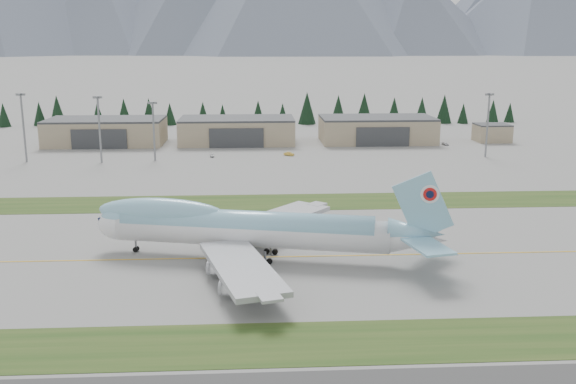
{
  "coord_description": "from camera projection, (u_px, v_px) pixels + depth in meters",
  "views": [
    {
      "loc": [
        -8.44,
        -122.14,
        42.09
      ],
      "look_at": [
        -0.37,
        22.9,
        8.0
      ],
      "focal_mm": 40.0,
      "sensor_mm": 36.0,
      "label": 1
    }
  ],
  "objects": [
    {
      "name": "boeing_747_freighter",
      "position": [
        247.0,
        228.0,
        126.64
      ],
      "size": [
        72.19,
        60.58,
        18.95
      ],
      "rotation": [
        0.0,
        0.0,
        -0.22
      ],
      "color": "white",
      "rests_on": "ground"
    },
    {
      "name": "control_shed",
      "position": [
        492.0,
        133.0,
        276.93
      ],
      "size": [
        14.0,
        12.0,
        7.6
      ],
      "color": "tan",
      "rests_on": "ground"
    },
    {
      "name": "hangar_right",
      "position": [
        377.0,
        129.0,
        275.71
      ],
      "size": [
        48.0,
        26.6,
        10.8
      ],
      "color": "tan",
      "rests_on": "ground"
    },
    {
      "name": "ground",
      "position": [
        296.0,
        257.0,
        128.8
      ],
      "size": [
        7000.0,
        7000.0,
        0.0
      ],
      "primitive_type": "plane",
      "color": "slate",
      "rests_on": "ground"
    },
    {
      "name": "grass_strip_near",
      "position": [
        314.0,
        343.0,
        91.86
      ],
      "size": [
        400.0,
        14.0,
        0.08
      ],
      "primitive_type": "cube",
      "color": "#234117",
      "rests_on": "ground"
    },
    {
      "name": "grass_strip_far",
      "position": [
        285.0,
        202.0,
        172.54
      ],
      "size": [
        400.0,
        18.0,
        0.08
      ],
      "primitive_type": "cube",
      "color": "#234117",
      "rests_on": "ground"
    },
    {
      "name": "taxiway_line_main",
      "position": [
        296.0,
        257.0,
        128.8
      ],
      "size": [
        400.0,
        0.4,
        0.02
      ],
      "primitive_type": "cube",
      "color": "gold",
      "rests_on": "ground"
    },
    {
      "name": "service_vehicle_b",
      "position": [
        289.0,
        156.0,
        243.09
      ],
      "size": [
        4.22,
        3.48,
        1.36
      ],
      "primitive_type": "imported",
      "rotation": [
        0.0,
        0.0,
        0.98
      ],
      "color": "gold",
      "rests_on": "ground"
    },
    {
      "name": "floodlight_masts",
      "position": [
        194.0,
        116.0,
        229.61
      ],
      "size": [
        171.52,
        6.45,
        24.48
      ],
      "color": "gray",
      "rests_on": "ground"
    },
    {
      "name": "hangar_center",
      "position": [
        237.0,
        130.0,
        272.46
      ],
      "size": [
        48.0,
        26.6,
        10.8
      ],
      "color": "tan",
      "rests_on": "ground"
    },
    {
      "name": "hangar_left",
      "position": [
        106.0,
        131.0,
        269.49
      ],
      "size": [
        48.0,
        26.6,
        10.8
      ],
      "color": "tan",
      "rests_on": "ground"
    },
    {
      "name": "service_vehicle_c",
      "position": [
        445.0,
        145.0,
        267.63
      ],
      "size": [
        2.45,
        4.2,
        1.14
      ],
      "primitive_type": "imported",
      "rotation": [
        0.0,
        0.0,
        0.23
      ],
      "color": "#B3B2B8",
      "rests_on": "ground"
    },
    {
      "name": "conifer_belt",
      "position": [
        272.0,
        111.0,
        333.08
      ],
      "size": [
        270.19,
        15.53,
        16.74
      ],
      "color": "black",
      "rests_on": "ground"
    },
    {
      "name": "service_vehicle_a",
      "position": [
        212.0,
        157.0,
        240.29
      ],
      "size": [
        1.89,
        3.9,
        1.28
      ],
      "primitive_type": "imported",
      "rotation": [
        0.0,
        0.0,
        0.1
      ],
      "color": "silver",
      "rests_on": "ground"
    }
  ]
}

